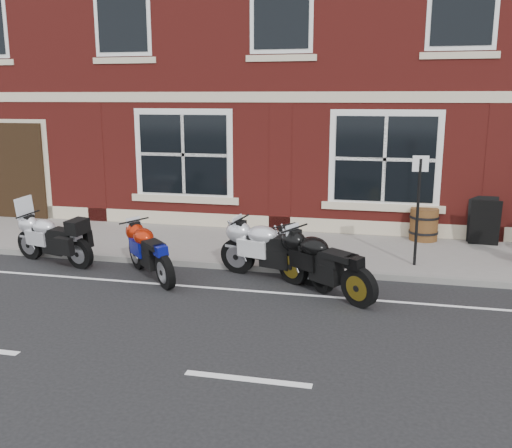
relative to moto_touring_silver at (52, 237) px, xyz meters
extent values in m
plane|color=black|center=(5.15, -1.02, -0.56)|extent=(80.00, 80.00, 0.00)
cube|color=slate|center=(5.15, 1.98, -0.50)|extent=(30.00, 3.00, 0.12)
cube|color=slate|center=(5.15, 0.40, -0.50)|extent=(30.00, 0.16, 0.12)
cube|color=maroon|center=(5.15, 9.48, 5.44)|extent=(24.00, 12.00, 12.00)
cylinder|color=black|center=(-0.63, 0.18, -0.24)|extent=(0.65, 0.30, 0.64)
cylinder|color=black|center=(0.76, -0.22, -0.24)|extent=(0.65, 0.30, 0.64)
cube|color=black|center=(0.01, 0.00, 0.10)|extent=(0.83, 0.45, 0.22)
ellipsoid|color=silver|center=(-0.13, 0.04, 0.22)|extent=(0.64, 0.50, 0.32)
cube|color=black|center=(0.40, -0.12, 0.18)|extent=(0.60, 0.40, 0.10)
cube|color=silver|center=(-0.61, 0.18, 0.59)|extent=(0.16, 0.41, 0.45)
cylinder|color=black|center=(1.91, 0.04, -0.23)|extent=(0.54, 0.56, 0.65)
cylinder|color=black|center=(2.92, -1.02, -0.23)|extent=(0.54, 0.56, 0.65)
cube|color=black|center=(2.38, -0.46, 0.11)|extent=(0.73, 0.75, 0.22)
ellipsoid|color=#9A1B06|center=(2.28, -0.35, 0.23)|extent=(0.65, 0.66, 0.32)
cube|color=black|center=(2.66, -0.75, 0.19)|extent=(0.57, 0.58, 0.10)
cylinder|color=black|center=(5.13, -0.22, -0.21)|extent=(0.64, 0.53, 0.69)
cylinder|color=black|center=(6.38, -1.17, -0.21)|extent=(0.64, 0.53, 0.69)
cube|color=black|center=(5.71, -0.66, 0.16)|extent=(0.85, 0.73, 0.24)
ellipsoid|color=black|center=(5.58, -0.56, 0.29)|extent=(0.72, 0.68, 0.35)
cube|color=black|center=(6.06, -0.92, 0.24)|extent=(0.65, 0.58, 0.11)
cylinder|color=black|center=(3.95, 0.21, -0.21)|extent=(0.72, 0.34, 0.70)
cylinder|color=black|center=(5.48, -0.24, -0.21)|extent=(0.72, 0.34, 0.70)
cube|color=black|center=(4.66, 0.00, 0.17)|extent=(0.92, 0.50, 0.24)
ellipsoid|color=#B1B1B6|center=(4.50, 0.04, 0.30)|extent=(0.70, 0.55, 0.35)
cube|color=black|center=(5.08, -0.13, 0.26)|extent=(0.66, 0.45, 0.11)
cylinder|color=black|center=(4.82, 0.48, -0.25)|extent=(0.49, 0.55, 0.61)
cylinder|color=black|center=(5.70, -0.59, -0.25)|extent=(0.49, 0.55, 0.61)
cube|color=black|center=(5.23, -0.02, 0.07)|extent=(0.66, 0.74, 0.21)
ellipsoid|color=black|center=(5.13, 0.09, 0.19)|extent=(0.61, 0.63, 0.31)
cube|color=black|center=(5.47, -0.32, 0.15)|extent=(0.53, 0.56, 0.10)
cylinder|color=#4D3214|center=(7.62, 3.27, -0.06)|extent=(0.64, 0.64, 0.75)
cylinder|color=black|center=(7.62, 3.27, -0.24)|extent=(0.67, 0.67, 0.05)
cylinder|color=black|center=(7.62, 3.27, 0.12)|extent=(0.67, 0.67, 0.05)
cylinder|color=black|center=(7.34, 1.11, 0.62)|extent=(0.06, 0.06, 2.12)
cube|color=silver|center=(7.34, 1.11, 1.59)|extent=(0.31, 0.06, 0.31)
camera|label=1|loc=(6.69, -10.26, 2.84)|focal=40.00mm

